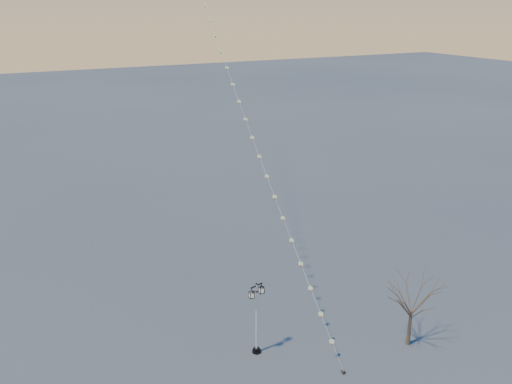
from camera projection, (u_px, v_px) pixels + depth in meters
ground at (333, 367)px, 29.02m from camera, size 300.00×300.00×0.00m
street_lamp at (257, 315)px, 29.40m from camera, size 1.11×0.60×4.49m
bare_tree at (412, 302)px, 30.01m from camera, size 2.47×2.47×4.10m
kite_train at (215, 16)px, 42.00m from camera, size 5.07×44.80×36.05m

